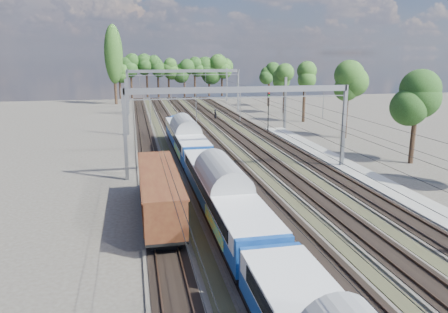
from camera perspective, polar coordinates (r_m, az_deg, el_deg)
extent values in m
cube|color=#47423A|center=(59.05, -10.01, 1.24)|extent=(3.00, 130.00, 0.15)
cube|color=black|center=(59.03, -10.01, 1.33)|extent=(2.50, 130.00, 0.06)
cube|color=#473326|center=(58.99, -10.72, 1.39)|extent=(0.08, 130.00, 0.14)
cube|color=#473326|center=(59.03, -9.32, 1.46)|extent=(0.08, 130.00, 0.14)
cube|color=#47423A|center=(59.35, -5.67, 1.44)|extent=(3.00, 130.00, 0.15)
cube|color=black|center=(59.33, -5.67, 1.53)|extent=(2.50, 130.00, 0.06)
cube|color=#473326|center=(59.24, -6.36, 1.60)|extent=(0.08, 130.00, 0.14)
cube|color=#473326|center=(59.39, -4.98, 1.66)|extent=(0.08, 130.00, 0.14)
cube|color=#47423A|center=(59.98, -1.39, 1.63)|extent=(3.00, 130.00, 0.15)
cube|color=black|center=(59.96, -1.39, 1.72)|extent=(2.50, 130.00, 0.06)
cube|color=#473326|center=(59.82, -2.07, 1.78)|extent=(0.08, 130.00, 0.14)
cube|color=#473326|center=(60.08, -0.72, 1.84)|extent=(0.08, 130.00, 0.14)
cube|color=#47423A|center=(60.94, 2.78, 1.81)|extent=(3.00, 130.00, 0.15)
cube|color=black|center=(60.93, 2.78, 1.89)|extent=(2.50, 130.00, 0.06)
cube|color=#473326|center=(60.73, 2.12, 1.96)|extent=(0.08, 130.00, 0.14)
cube|color=#473326|center=(61.09, 3.43, 2.01)|extent=(0.08, 130.00, 0.14)
cube|color=#47423A|center=(62.22, 6.79, 1.97)|extent=(3.00, 130.00, 0.15)
cube|color=black|center=(62.20, 6.79, 2.05)|extent=(2.50, 130.00, 0.06)
cube|color=#473326|center=(61.96, 6.16, 2.12)|extent=(0.08, 130.00, 0.14)
cube|color=#473326|center=(62.41, 7.42, 2.17)|extent=(0.08, 130.00, 0.14)
cube|color=#373123|center=(59.17, -7.83, 1.30)|extent=(1.10, 130.00, 0.05)
cube|color=#373123|center=(59.63, -3.52, 1.49)|extent=(1.10, 130.00, 0.05)
cube|color=#373123|center=(60.43, 0.71, 1.67)|extent=(1.10, 130.00, 0.05)
cube|color=#373123|center=(61.55, 4.80, 1.84)|extent=(1.10, 130.00, 0.05)
cube|color=gray|center=(41.64, 21.84, -4.54)|extent=(3.00, 70.00, 0.30)
cube|color=gray|center=(43.46, -12.80, 2.74)|extent=(0.35, 0.35, 9.00)
cube|color=gray|center=(48.78, 15.35, 3.73)|extent=(0.35, 0.35, 9.00)
cube|color=gray|center=(44.21, 2.15, 8.73)|extent=(23.00, 0.35, 0.60)
cube|color=gray|center=(91.09, -12.49, 8.15)|extent=(0.35, 0.35, 9.00)
cube|color=gray|center=(93.75, 1.85, 8.60)|extent=(0.35, 0.35, 9.00)
cube|color=gray|center=(91.45, -5.28, 11.07)|extent=(23.00, 0.35, 0.60)
cube|color=gray|center=(68.23, -12.58, 6.29)|extent=(0.35, 0.35, 8.50)
cube|color=gray|center=(113.04, -12.43, 8.98)|extent=(0.35, 0.35, 8.50)
cube|color=gray|center=(72.48, 7.98, 6.88)|extent=(0.35, 0.35, 8.50)
cube|color=gray|center=(115.66, 0.36, 9.38)|extent=(0.35, 0.35, 8.50)
cylinder|color=black|center=(58.17, -10.23, 6.47)|extent=(0.03, 130.00, 0.03)
cylinder|color=black|center=(58.06, -10.27, 7.55)|extent=(0.03, 130.00, 0.03)
cylinder|color=black|center=(58.48, -5.79, 6.65)|extent=(0.03, 130.00, 0.03)
cylinder|color=black|center=(58.36, -5.81, 7.72)|extent=(0.03, 130.00, 0.03)
cylinder|color=black|center=(59.12, -1.42, 6.79)|extent=(0.03, 130.00, 0.03)
cylinder|color=black|center=(59.01, -1.43, 7.85)|extent=(0.03, 130.00, 0.03)
cylinder|color=black|center=(60.10, 2.83, 6.88)|extent=(0.03, 130.00, 0.03)
cylinder|color=black|center=(59.98, 2.85, 7.93)|extent=(0.03, 130.00, 0.03)
cylinder|color=black|center=(61.39, 6.93, 6.94)|extent=(0.03, 130.00, 0.03)
cylinder|color=black|center=(61.28, 6.96, 7.96)|extent=(0.03, 130.00, 0.03)
cylinder|color=black|center=(124.23, -13.41, 8.66)|extent=(0.56, 0.56, 5.74)
sphere|color=#213D16|center=(123.97, -13.53, 10.77)|extent=(4.48, 4.48, 4.48)
cylinder|color=black|center=(126.12, -11.76, 9.01)|extent=(0.56, 0.56, 6.63)
sphere|color=#213D16|center=(125.86, -11.88, 11.42)|extent=(4.35, 4.35, 4.35)
cylinder|color=black|center=(125.73, -9.91, 9.02)|extent=(0.56, 0.56, 6.41)
sphere|color=#213D16|center=(125.47, -10.00, 11.36)|extent=(4.28, 4.28, 4.28)
cylinder|color=black|center=(123.78, -8.87, 8.96)|extent=(0.56, 0.56, 6.24)
sphere|color=#213D16|center=(123.52, -8.95, 11.27)|extent=(4.87, 4.87, 4.87)
cylinder|color=black|center=(126.30, -6.68, 9.13)|extent=(0.56, 0.56, 6.33)
sphere|color=#213D16|center=(126.04, -6.74, 11.43)|extent=(4.58, 4.58, 4.58)
cylinder|color=black|center=(124.79, -5.33, 9.00)|extent=(0.56, 0.56, 5.85)
sphere|color=#213D16|center=(124.53, -5.38, 11.15)|extent=(5.09, 5.09, 5.09)
cylinder|color=black|center=(127.20, -3.62, 9.39)|extent=(0.56, 0.56, 7.09)
sphere|color=#213D16|center=(126.93, -3.66, 11.95)|extent=(4.04, 4.04, 4.04)
cylinder|color=black|center=(128.83, -1.87, 9.51)|extent=(0.56, 0.56, 7.31)
sphere|color=#213D16|center=(128.58, -1.89, 12.12)|extent=(4.35, 4.35, 4.35)
cylinder|color=black|center=(126.33, -0.27, 9.37)|extent=(0.56, 0.56, 7.00)
sphere|color=#213D16|center=(126.06, -0.28, 11.91)|extent=(4.02, 4.02, 4.02)
cylinder|color=black|center=(54.81, 23.32, 2.56)|extent=(0.56, 0.56, 6.05)
sphere|color=#213D16|center=(54.21, 23.79, 7.59)|extent=(4.80, 4.80, 4.80)
cylinder|color=black|center=(68.11, 15.32, 4.65)|extent=(0.56, 0.56, 5.03)
sphere|color=#213D16|center=(67.65, 15.53, 8.02)|extent=(4.36, 4.36, 4.36)
cylinder|color=black|center=(77.95, 11.85, 6.09)|extent=(0.56, 0.56, 5.57)
sphere|color=#213D16|center=(77.54, 12.01, 9.35)|extent=(3.98, 3.98, 3.98)
cylinder|color=black|center=(92.36, 7.31, 7.38)|extent=(0.56, 0.56, 5.65)
sphere|color=#213D16|center=(92.01, 7.39, 10.18)|extent=(3.66, 3.66, 3.66)
cylinder|color=black|center=(104.46, 5.82, 8.21)|extent=(0.56, 0.56, 6.04)
sphere|color=#213D16|center=(104.14, 5.88, 10.86)|extent=(3.75, 3.75, 3.75)
cylinder|color=black|center=(110.90, -14.11, 10.76)|extent=(0.70, 0.70, 16.00)
ellipsoid|color=#27501A|center=(110.82, -14.23, 12.82)|extent=(4.40, 4.40, 14.08)
cube|color=black|center=(26.08, 3.18, -13.22)|extent=(2.16, 3.24, 0.86)
cube|color=black|center=(39.87, -2.46, -3.66)|extent=(2.16, 3.24, 0.86)
cube|color=navy|center=(32.29, -0.27, -4.76)|extent=(3.03, 21.61, 2.05)
cube|color=silver|center=(32.12, -0.27, -3.84)|extent=(3.11, 20.75, 1.03)
cube|color=black|center=(32.46, 2.45, -3.67)|extent=(0.04, 18.37, 0.76)
cube|color=yellow|center=(28.11, 1.71, -8.75)|extent=(3.13, 6.05, 0.76)
cylinder|color=#999C9E|center=(31.98, -0.27, -3.01)|extent=(3.07, 21.61, 3.07)
cube|color=black|center=(46.62, -3.90, -1.16)|extent=(2.16, 3.24, 0.86)
cube|color=black|center=(61.28, -5.89, 2.31)|extent=(2.16, 3.24, 0.86)
cube|color=navy|center=(53.59, -5.07, 2.50)|extent=(3.03, 21.61, 2.05)
cube|color=silver|center=(53.49, -5.08, 3.07)|extent=(3.11, 20.75, 1.03)
cube|color=black|center=(53.69, -3.42, 3.14)|extent=(0.04, 18.37, 0.76)
cube|color=yellow|center=(49.07, -4.38, 0.86)|extent=(3.13, 6.05, 0.76)
cylinder|color=#999C9E|center=(53.40, -5.09, 3.58)|extent=(3.07, 21.61, 3.07)
cube|color=black|center=(29.25, -7.73, -10.49)|extent=(1.96, 2.55, 0.69)
cube|color=black|center=(38.24, -8.83, -4.72)|extent=(1.96, 2.55, 0.69)
cube|color=black|center=(33.55, -8.38, -6.51)|extent=(2.65, 13.75, 0.20)
cube|color=#481D13|center=(33.11, -8.46, -4.28)|extent=(2.65, 13.75, 2.55)
cube|color=#481D13|center=(32.74, -8.54, -2.06)|extent=(2.85, 13.75, 0.12)
imported|color=black|center=(82.59, -1.14, 5.50)|extent=(0.69, 0.83, 1.96)
cylinder|color=black|center=(85.45, -3.63, 6.79)|extent=(0.14, 0.14, 5.05)
cube|color=black|center=(85.17, -3.66, 8.71)|extent=(0.40, 0.31, 0.71)
sphere|color=red|center=(85.02, -3.65, 8.84)|extent=(0.16, 0.16, 0.16)
sphere|color=#0C9919|center=(85.05, -3.64, 8.60)|extent=(0.16, 0.16, 0.16)
cylinder|color=black|center=(68.01, 5.80, 5.34)|extent=(0.16, 0.16, 5.72)
cube|color=black|center=(67.63, 5.86, 8.07)|extent=(0.43, 0.30, 0.80)
sphere|color=red|center=(67.47, 5.91, 8.26)|extent=(0.18, 0.18, 0.18)
sphere|color=#0C9919|center=(67.51, 5.90, 7.92)|extent=(0.18, 0.18, 0.18)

